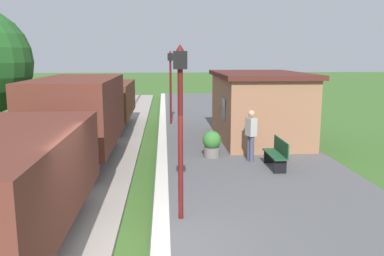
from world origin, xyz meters
name	(u,v)px	position (x,y,z in m)	size (l,w,h in m)	color
platform_slab	(307,246)	(3.20, 0.00, 0.12)	(6.00, 60.00, 0.25)	#565659
platform_edge_stripe	(161,244)	(0.40, 0.00, 0.25)	(0.36, 60.00, 0.01)	silver
rail_near	(47,251)	(-1.68, 0.00, 0.19)	(0.07, 60.00, 0.14)	slate
freight_train	(79,122)	(-2.40, 6.67, 1.51)	(2.50, 19.40, 2.72)	brown
station_hut	(258,106)	(4.40, 9.39, 1.65)	(3.50, 5.80, 2.78)	#9E6B4C
bench_near_hut	(277,153)	(3.99, 4.95, 0.72)	(0.42, 1.50, 0.91)	#1E4C2D
person_waiting	(251,134)	(3.33, 5.83, 1.18)	(0.34, 0.43, 1.71)	#474C66
potted_planter	(212,144)	(2.12, 6.47, 0.72)	(0.64, 0.64, 0.92)	slate
lamp_post_near	(180,101)	(0.83, 1.21, 2.80)	(0.28, 0.28, 3.70)	#591414
lamp_post_far	(170,74)	(0.83, 13.48, 2.80)	(0.28, 0.28, 3.70)	#591414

